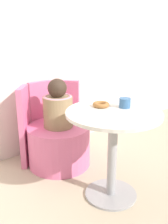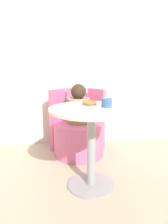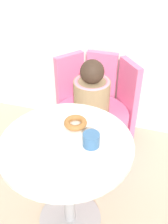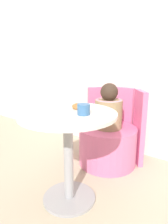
{
  "view_description": "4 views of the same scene",
  "coord_description": "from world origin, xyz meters",
  "px_view_note": "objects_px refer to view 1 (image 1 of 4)",
  "views": [
    {
      "loc": [
        -1.21,
        -1.22,
        1.27
      ],
      "look_at": [
        0.05,
        0.38,
        0.6
      ],
      "focal_mm": 42.0,
      "sensor_mm": 36.0,
      "label": 1
    },
    {
      "loc": [
        -0.2,
        -1.52,
        1.01
      ],
      "look_at": [
        0.02,
        0.31,
        0.6
      ],
      "focal_mm": 32.0,
      "sensor_mm": 36.0,
      "label": 2
    },
    {
      "loc": [
        0.4,
        -0.87,
        1.6
      ],
      "look_at": [
        0.03,
        0.38,
        0.63
      ],
      "focal_mm": 42.0,
      "sensor_mm": 36.0,
      "label": 3
    },
    {
      "loc": [
        0.92,
        -0.98,
        1.04
      ],
      "look_at": [
        -0.03,
        0.33,
        0.62
      ],
      "focal_mm": 32.0,
      "sensor_mm": 36.0,
      "label": 4
    }
  ],
  "objects_px": {
    "round_table": "(113,135)",
    "donut": "(101,105)",
    "cup": "(125,103)",
    "tub_chair": "(59,145)",
    "child_figure": "(58,106)"
  },
  "relations": [
    {
      "from": "round_table",
      "to": "tub_chair",
      "type": "relative_size",
      "value": 1.19
    },
    {
      "from": "round_table",
      "to": "cup",
      "type": "xyz_separation_m",
      "value": [
        0.13,
        0.02,
        0.22
      ]
    },
    {
      "from": "donut",
      "to": "cup",
      "type": "relative_size",
      "value": 1.48
    },
    {
      "from": "child_figure",
      "to": "cup",
      "type": "bearing_deg",
      "value": -75.46
    },
    {
      "from": "round_table",
      "to": "donut",
      "type": "relative_size",
      "value": 5.54
    },
    {
      "from": "round_table",
      "to": "donut",
      "type": "height_order",
      "value": "donut"
    },
    {
      "from": "round_table",
      "to": "donut",
      "type": "distance_m",
      "value": 0.24
    },
    {
      "from": "donut",
      "to": "round_table",
      "type": "bearing_deg",
      "value": -91.84
    },
    {
      "from": "round_table",
      "to": "donut",
      "type": "xyz_separation_m",
      "value": [
        0.0,
        0.14,
        0.2
      ]
    },
    {
      "from": "donut",
      "to": "tub_chair",
      "type": "bearing_deg",
      "value": 95.13
    },
    {
      "from": "tub_chair",
      "to": "child_figure",
      "type": "distance_m",
      "value": 0.39
    },
    {
      "from": "round_table",
      "to": "child_figure",
      "type": "relative_size",
      "value": 1.56
    },
    {
      "from": "cup",
      "to": "round_table",
      "type": "bearing_deg",
      "value": -173.04
    },
    {
      "from": "round_table",
      "to": "child_figure",
      "type": "distance_m",
      "value": 0.67
    },
    {
      "from": "round_table",
      "to": "tub_chair",
      "type": "distance_m",
      "value": 0.74
    }
  ]
}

